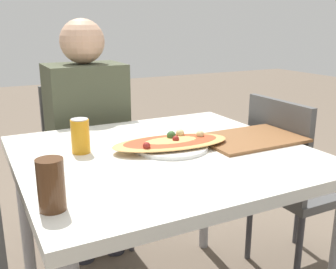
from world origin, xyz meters
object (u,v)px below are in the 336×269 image
Objects in this scene: soda_can at (80,136)px; chair_far_seated at (84,157)px; dining_table at (164,171)px; person_seated at (88,121)px; pizza_main at (171,143)px; drink_glass at (51,185)px; chair_side_right at (293,179)px.

chair_far_seated is at bearing 74.82° from soda_can.
person_seated is at bearing 97.05° from dining_table.
chair_far_seated is 7.06× the size of soda_can.
pizza_main is 3.47× the size of drink_glass.
dining_table is 0.33m from soda_can.
chair_side_right is at bearing -4.58° from soda_can.
dining_table is at bearing -155.39° from pizza_main.
dining_table is 0.83m from chair_far_seated.
chair_side_right is 0.72m from pizza_main.
pizza_main is at bearing 24.61° from dining_table.
chair_side_right reaches higher than soda_can.
pizza_main is at bearing 98.97° from chair_far_seated.
person_seated reaches higher than soda_can.
soda_can reaches higher than dining_table.
person_seated is 9.15× the size of drink_glass.
chair_far_seated is at bearing -90.00° from person_seated.
chair_side_right is at bearing 16.08° from drink_glass.
chair_far_seated is 0.85m from pizza_main.
person_seated reaches higher than chair_far_seated.
pizza_main is at bearing 31.63° from drink_glass.
soda_can is (-0.31, 0.11, 0.04)m from pizza_main.
drink_glass is (-0.18, -0.41, 0.00)m from soda_can.
chair_side_right is 0.72× the size of person_seated.
chair_side_right reaches higher than dining_table.
chair_far_seated is (-0.09, 0.81, -0.18)m from dining_table.
dining_table is 1.16× the size of chair_far_seated.
pizza_main is 0.33m from soda_can.
chair_far_seated reaches higher than soda_can.
soda_can is at bearing 161.03° from pizza_main.
pizza_main is (0.04, 0.02, 0.10)m from dining_table.
chair_far_seated reaches higher than dining_table.
chair_side_right is 1.90× the size of pizza_main.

